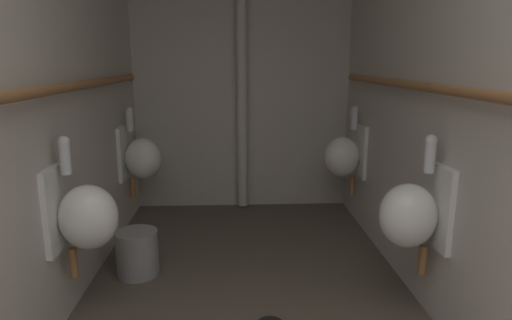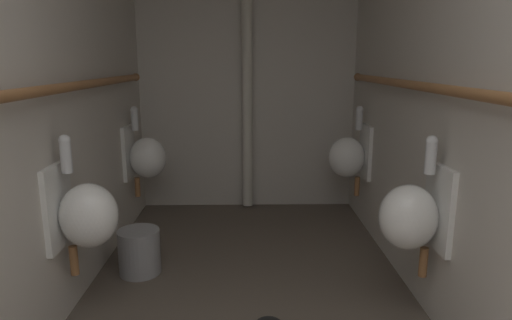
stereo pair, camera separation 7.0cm
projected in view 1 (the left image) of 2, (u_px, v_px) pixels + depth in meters
name	position (u px, v px, depth m)	size (l,w,h in m)	color
wall_left	(32.00, 87.00, 2.09)	(0.06, 4.06, 2.51)	beige
wall_right	(455.00, 86.00, 2.19)	(0.06, 4.06, 2.51)	beige
wall_back	(242.00, 74.00, 4.09)	(2.11, 0.06, 2.51)	beige
urinal_left_mid	(84.00, 215.00, 2.27)	(0.32, 0.30, 0.76)	white
urinal_left_far	(140.00, 157.00, 3.63)	(0.32, 0.30, 0.76)	white
urinal_right_mid	(412.00, 213.00, 2.30)	(0.32, 0.30, 0.76)	white
urinal_right_far	(345.00, 155.00, 3.70)	(0.32, 0.30, 0.76)	white
supply_pipe_left	(51.00, 90.00, 2.08)	(0.06, 3.35, 0.06)	#936038
supply_pipe_right	(437.00, 89.00, 2.19)	(0.06, 3.28, 0.06)	#936038
standpipe_back_wall	(242.00, 75.00, 3.98)	(0.10, 0.10, 2.46)	beige
waste_bin	(137.00, 253.00, 2.90)	(0.27, 0.27, 0.30)	gray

